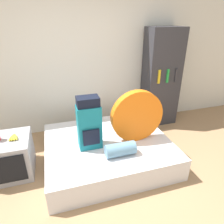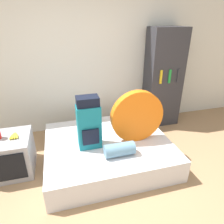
{
  "view_description": "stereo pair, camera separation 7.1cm",
  "coord_description": "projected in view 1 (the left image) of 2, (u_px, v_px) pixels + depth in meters",
  "views": [
    {
      "loc": [
        -0.45,
        -1.49,
        1.97
      ],
      "look_at": [
        0.29,
        0.9,
        0.78
      ],
      "focal_mm": 32.0,
      "sensor_mm": 36.0,
      "label": 1
    },
    {
      "loc": [
        -0.38,
        -1.51,
        1.97
      ],
      "look_at": [
        0.29,
        0.9,
        0.78
      ],
      "focal_mm": 32.0,
      "sensor_mm": 36.0,
      "label": 2
    }
  ],
  "objects": [
    {
      "name": "ground_plane",
      "position": [
        111.0,
        210.0,
        2.25
      ],
      "size": [
        16.0,
        16.0,
        0.0
      ],
      "primitive_type": "plane",
      "color": "#997551"
    },
    {
      "name": "wall_back",
      "position": [
        77.0,
        60.0,
        3.48
      ],
      "size": [
        8.0,
        0.05,
        2.6
      ],
      "color": "silver",
      "rests_on": "ground_plane"
    },
    {
      "name": "bed",
      "position": [
        108.0,
        149.0,
        3.01
      ],
      "size": [
        1.78,
        1.53,
        0.33
      ],
      "color": "silver",
      "rests_on": "ground_plane"
    },
    {
      "name": "backpack",
      "position": [
        89.0,
        124.0,
        2.66
      ],
      "size": [
        0.31,
        0.24,
        0.73
      ],
      "color": "#14707F",
      "rests_on": "bed"
    },
    {
      "name": "tent_bag",
      "position": [
        137.0,
        116.0,
        2.81
      ],
      "size": [
        0.76,
        0.11,
        0.76
      ],
      "color": "orange",
      "rests_on": "bed"
    },
    {
      "name": "sleeping_roll",
      "position": [
        120.0,
        149.0,
        2.59
      ],
      "size": [
        0.4,
        0.18,
        0.18
      ],
      "color": "#5B849E",
      "rests_on": "bed"
    },
    {
      "name": "television",
      "position": [
        10.0,
        156.0,
        2.7
      ],
      "size": [
        0.57,
        0.61,
        0.53
      ],
      "color": "#939399",
      "rests_on": "ground_plane"
    },
    {
      "name": "banana_bunch",
      "position": [
        14.0,
        137.0,
        2.62
      ],
      "size": [
        0.13,
        0.17,
        0.04
      ],
      "color": "yellow",
      "rests_on": "television"
    },
    {
      "name": "bookshelf",
      "position": [
        161.0,
        78.0,
        3.82
      ],
      "size": [
        0.65,
        0.43,
        1.83
      ],
      "color": "#2D2D33",
      "rests_on": "ground_plane"
    }
  ]
}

